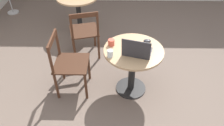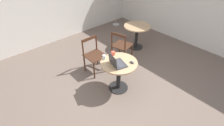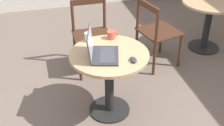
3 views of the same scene
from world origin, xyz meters
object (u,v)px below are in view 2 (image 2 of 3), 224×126
at_px(chair_mid_left, 121,46).
at_px(cafe_table_near, 119,69).
at_px(chair_near_back, 94,55).
at_px(drinking_glass, 104,57).
at_px(laptop, 117,63).
at_px(mouse, 132,62).
at_px(cafe_table_mid, 137,31).
at_px(mug, 113,53).

bearing_deg(chair_mid_left, cafe_table_near, -137.41).
relative_size(chair_near_back, drinking_glass, 9.61).
height_order(cafe_table_near, laptop, laptop).
xyz_separation_m(chair_mid_left, mouse, (-0.61, -0.91, 0.27)).
bearing_deg(cafe_table_mid, laptop, -150.60).
xyz_separation_m(cafe_table_near, mouse, (0.18, -0.19, 0.19)).
bearing_deg(chair_mid_left, laptop, -139.31).
xyz_separation_m(chair_mid_left, mug, (-0.69, -0.44, 0.29)).
xyz_separation_m(cafe_table_near, drinking_glass, (-0.14, 0.29, 0.22)).
xyz_separation_m(cafe_table_mid, laptop, (-1.72, -0.97, 0.23)).
bearing_deg(cafe_table_mid, drinking_glass, -159.97).
height_order(mug, drinking_glass, drinking_glass).
relative_size(cafe_table_near, laptop, 1.90).
xyz_separation_m(chair_near_back, chair_mid_left, (0.79, -0.13, 0.00)).
relative_size(cafe_table_near, drinking_glass, 8.43).
distance_m(cafe_table_near, chair_mid_left, 1.08).
relative_size(cafe_table_mid, chair_mid_left, 0.88).
bearing_deg(drinking_glass, cafe_table_mid, 20.03).
relative_size(chair_near_back, mug, 7.34).
bearing_deg(chair_mid_left, mouse, -123.90).
distance_m(chair_near_back, drinking_glass, 0.65).
xyz_separation_m(mouse, mug, (-0.08, 0.47, 0.03)).
bearing_deg(chair_near_back, mug, -80.91).
height_order(cafe_table_near, chair_near_back, chair_near_back).
distance_m(cafe_table_near, drinking_glass, 0.39).
height_order(cafe_table_near, chair_mid_left, chair_mid_left).
xyz_separation_m(laptop, mug, (0.19, 0.31, -0.01)).
xyz_separation_m(cafe_table_near, mug, (0.10, 0.28, 0.22)).
bearing_deg(mouse, mug, 99.66).
distance_m(chair_mid_left, mug, 0.87).
xyz_separation_m(cafe_table_mid, chair_near_back, (-1.62, -0.08, -0.07)).
relative_size(chair_mid_left, drinking_glass, 9.61).
relative_size(cafe_table_mid, laptop, 1.90).
height_order(chair_mid_left, laptop, laptop).
bearing_deg(chair_near_back, cafe_table_mid, 2.93).
height_order(cafe_table_near, mug, mug).
distance_m(cafe_table_near, mouse, 0.32).
xyz_separation_m(mug, drinking_glass, (-0.24, 0.01, 0.00)).
distance_m(mouse, mug, 0.48).
height_order(chair_near_back, mug, chair_near_back).
height_order(chair_mid_left, mug, chair_mid_left).
relative_size(cafe_table_mid, mug, 6.44).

